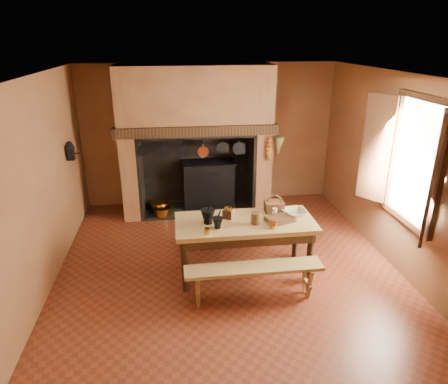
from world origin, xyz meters
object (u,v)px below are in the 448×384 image
Objects in this scene: coffee_grinder at (228,213)px; mixing_bowl at (294,213)px; work_table at (245,229)px; iron_range at (209,183)px; bench_front at (254,275)px; wicker_basket at (274,206)px.

coffee_grinder is 0.96m from mixing_bowl.
mixing_bowl is (0.73, 0.09, 0.17)m from work_table.
work_table is at bearing -84.21° from iron_range.
mixing_bowl is (0.73, 0.73, 0.51)m from bench_front.
bench_front is 6.16× the size of wicker_basket.
iron_range reaches higher than wicker_basket.
work_table is at bearing -6.44° from coffee_grinder.
coffee_grinder is 0.60× the size of mixing_bowl.
wicker_basket is at bearing 145.27° from mixing_bowl.
mixing_bowl is (0.96, -0.04, -0.04)m from coffee_grinder.
bench_front is 0.98m from coffee_grinder.
iron_range is 2.47m from wicker_basket.
iron_range is 7.86× the size of coffee_grinder.
work_table is at bearing -146.75° from wicker_basket.
wicker_basket reaches higher than coffee_grinder.
mixing_bowl is at bearing 20.71° from coffee_grinder.
work_table is 0.76m from mixing_bowl.
coffee_grinder is 0.72m from wicker_basket.
bench_front is 1.17m from wicker_basket.
coffee_grinder reaches higher than mixing_bowl.
bench_front is at bearing -50.55° from coffee_grinder.
iron_range reaches higher than bench_front.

